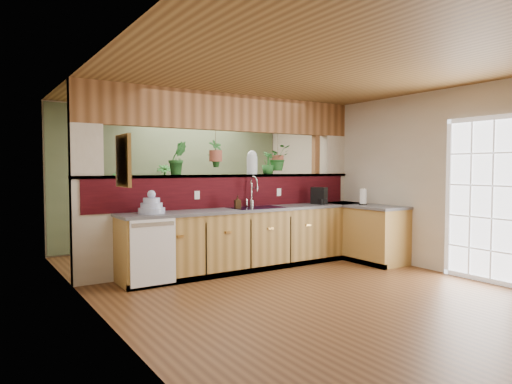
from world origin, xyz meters
TOP-DOWN VIEW (x-y plane):
  - ground at (0.00, 0.00)m, footprint 4.60×7.00m
  - ceiling at (0.00, 0.00)m, footprint 4.60×7.00m
  - wall_back at (0.00, 3.50)m, footprint 4.60×0.02m
  - wall_left at (-2.30, 0.00)m, footprint 0.02×7.00m
  - wall_right at (2.30, 0.00)m, footprint 0.02×7.00m
  - pass_through_partition at (0.03, 1.35)m, footprint 4.60×0.21m
  - pass_through_ledge at (0.00, 1.35)m, footprint 4.60×0.21m
  - header_beam at (0.00, 1.35)m, footprint 4.60×0.15m
  - sage_backwall at (0.00, 3.48)m, footprint 4.55×0.02m
  - countertop at (0.84, 0.87)m, footprint 4.14×1.52m
  - dishwasher at (-1.48, 0.66)m, footprint 0.58×0.03m
  - navy_sink at (0.25, 0.98)m, footprint 0.82×0.50m
  - french_door at (2.27, -1.30)m, footprint 0.06×1.02m
  - framed_print at (-2.27, -0.80)m, footprint 0.04×0.35m
  - faucet at (0.27, 1.13)m, footprint 0.20×0.20m
  - dish_stack at (-1.39, 0.97)m, footprint 0.35×0.35m
  - soap_dispenser at (-0.08, 1.00)m, footprint 0.10×0.11m
  - coffee_maker at (1.45, 0.96)m, footprint 0.15×0.25m
  - paper_towel at (1.96, 0.48)m, footprint 0.13×0.13m
  - glass_jar at (0.40, 1.35)m, footprint 0.17×0.17m
  - ledge_plant_left at (-0.85, 1.35)m, footprint 0.28×0.23m
  - ledge_plant_right at (0.70, 1.35)m, footprint 0.26×0.26m
  - hanging_plant_a at (-0.24, 1.35)m, footprint 0.24×0.19m
  - hanging_plant_b at (0.90, 1.35)m, footprint 0.39×0.35m
  - shelving_console at (-0.62, 3.25)m, footprint 1.65×0.95m
  - shelf_plant_a at (-1.15, 3.25)m, footprint 0.25×0.21m
  - shelf_plant_b at (-0.30, 3.25)m, footprint 0.37×0.37m
  - floor_plant at (0.49, 2.68)m, footprint 0.76×0.72m

SIDE VIEW (x-z plane):
  - ground at x=0.00m, z-range -0.01..0.01m
  - floor_plant at x=0.49m, z-range 0.00..0.67m
  - countertop at x=0.84m, z-range 0.00..0.90m
  - dishwasher at x=-1.48m, z-range 0.05..0.87m
  - shelving_console at x=-0.62m, z-range -0.03..1.03m
  - navy_sink at x=0.25m, z-range 0.73..0.91m
  - dish_stack at x=-1.39m, z-range 0.84..1.14m
  - soap_dispenser at x=-0.08m, z-range 0.90..1.09m
  - paper_towel at x=1.96m, z-range 0.89..1.16m
  - coffee_maker at x=1.45m, z-range 0.89..1.17m
  - french_door at x=2.27m, z-range -0.03..2.13m
  - faucet at x=0.27m, z-range 0.92..1.38m
  - pass_through_partition at x=0.03m, z-range -0.11..2.49m
  - shelf_plant_a at x=-1.15m, z-range 1.03..1.44m
  - shelf_plant_b at x=-0.30m, z-range 1.03..1.55m
  - wall_back at x=0.00m, z-range 0.00..2.60m
  - wall_left at x=-2.30m, z-range 0.00..2.60m
  - wall_right at x=2.30m, z-range 0.00..2.60m
  - sage_backwall at x=0.00m, z-range 0.02..2.58m
  - pass_through_ledge at x=0.00m, z-range 1.35..1.39m
  - framed_print at x=-2.27m, z-range 1.32..1.78m
  - ledge_plant_right at x=0.70m, z-range 1.39..1.75m
  - glass_jar at x=0.40m, z-range 1.39..1.76m
  - ledge_plant_left at x=-0.85m, z-range 1.39..1.87m
  - hanging_plant_b at x=0.90m, z-range 1.56..2.10m
  - hanging_plant_a at x=-0.24m, z-range 1.57..2.11m
  - header_beam at x=0.00m, z-range 2.05..2.60m
  - ceiling at x=0.00m, z-range 2.60..2.60m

